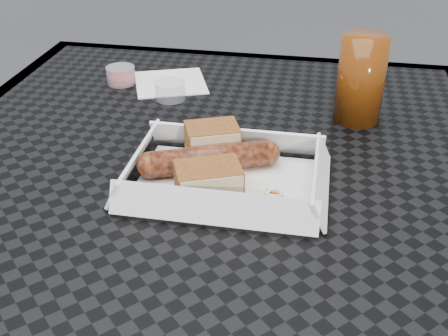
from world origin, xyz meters
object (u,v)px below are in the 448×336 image
object	(u,v)px
patio_table	(207,194)
food_tray	(225,183)
bratwurst	(210,159)
drink_glass	(361,79)

from	to	relation	value
patio_table	food_tray	distance (m)	0.12
bratwurst	patio_table	bearing A→B (deg)	106.69
food_tray	drink_glass	xyz separation A→B (m)	(0.16, 0.22, 0.06)
food_tray	bratwurst	bearing A→B (deg)	137.98
food_tray	drink_glass	distance (m)	0.28
food_tray	drink_glass	size ratio (longest dim) A/B	1.66
patio_table	bratwurst	world-z (taller)	bratwurst
patio_table	drink_glass	bearing A→B (deg)	33.14
food_tray	bratwurst	xyz separation A→B (m)	(-0.02, 0.02, 0.02)
bratwurst	drink_glass	size ratio (longest dim) A/B	1.33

